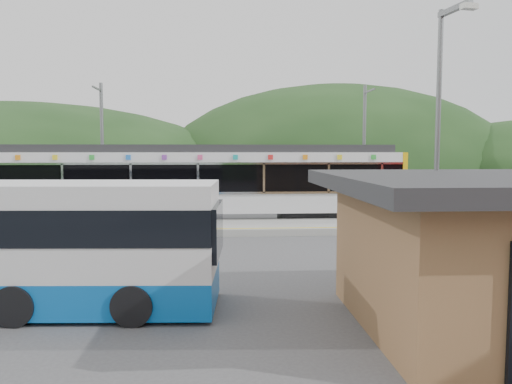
{
  "coord_description": "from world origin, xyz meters",
  "views": [
    {
      "loc": [
        -0.75,
        -18.17,
        3.46
      ],
      "look_at": [
        0.57,
        1.0,
        1.88
      ],
      "focal_mm": 35.0,
      "sensor_mm": 36.0,
      "label": 1
    }
  ],
  "objects": [
    {
      "name": "platform",
      "position": [
        0.0,
        3.3,
        0.15
      ],
      "size": [
        26.0,
        3.2,
        0.3
      ],
      "primitive_type": "cube",
      "color": "#9E9E99",
      "rests_on": "ground"
    },
    {
      "name": "lamp_post",
      "position": [
        4.42,
        -6.64,
        4.02
      ],
      "size": [
        0.38,
        1.19,
        6.77
      ],
      "rotation": [
        0.0,
        0.0,
        0.17
      ],
      "color": "slate",
      "rests_on": "ground"
    },
    {
      "name": "catenary_mast_east",
      "position": [
        7.0,
        8.56,
        3.65
      ],
      "size": [
        0.18,
        1.8,
        7.0
      ],
      "color": "slate",
      "rests_on": "ground"
    },
    {
      "name": "catenary_mast_west",
      "position": [
        -7.0,
        8.56,
        3.65
      ],
      "size": [
        0.18,
        1.8,
        7.0
      ],
      "color": "slate",
      "rests_on": "ground"
    },
    {
      "name": "yellow_line",
      "position": [
        0.0,
        2.0,
        0.3
      ],
      "size": [
        26.0,
        0.1,
        0.01
      ],
      "primitive_type": "cube",
      "color": "yellow",
      "rests_on": "platform"
    },
    {
      "name": "train",
      "position": [
        -2.3,
        6.0,
        2.06
      ],
      "size": [
        20.44,
        3.01,
        3.74
      ],
      "color": "black",
      "rests_on": "ground"
    },
    {
      "name": "hills",
      "position": [
        6.19,
        5.29,
        0.0
      ],
      "size": [
        146.0,
        149.0,
        26.0
      ],
      "color": "#1E3D19",
      "rests_on": "ground"
    },
    {
      "name": "ground",
      "position": [
        0.0,
        0.0,
        0.0
      ],
      "size": [
        120.0,
        120.0,
        0.0
      ],
      "primitive_type": "plane",
      "color": "#4C4C4F",
      "rests_on": "ground"
    }
  ]
}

